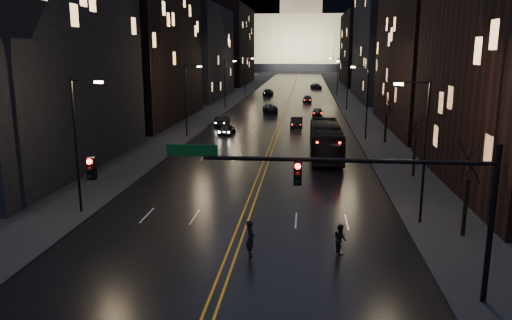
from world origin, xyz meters
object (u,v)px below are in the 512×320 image
(oncoming_car_a, at_px, (227,130))
(pedestrian_a, at_px, (250,238))
(bus, at_px, (326,140))
(oncoming_car_b, at_px, (222,121))
(traffic_signal, at_px, (355,186))
(receding_car_a, at_px, (297,122))
(pedestrian_b, at_px, (340,239))

(oncoming_car_a, xyz_separation_m, pedestrian_a, (7.32, -37.99, 0.29))
(bus, relative_size, oncoming_car_a, 3.07)
(oncoming_car_a, distance_m, oncoming_car_b, 7.94)
(bus, bearing_deg, oncoming_car_b, 124.22)
(traffic_signal, bearing_deg, receding_car_a, 93.97)
(pedestrian_b, bearing_deg, pedestrian_a, 81.16)
(receding_car_a, distance_m, pedestrian_b, 44.24)
(traffic_signal, xyz_separation_m, pedestrian_b, (-0.15, 5.00, -4.29))
(receding_car_a, bearing_deg, pedestrian_a, -90.26)
(oncoming_car_a, distance_m, pedestrian_a, 38.69)
(traffic_signal, relative_size, pedestrian_b, 10.59)
(oncoming_car_a, bearing_deg, receding_car_a, -134.19)
(traffic_signal, bearing_deg, oncoming_car_a, 106.16)
(receding_car_a, xyz_separation_m, pedestrian_b, (3.26, -44.12, 0.07))
(oncoming_car_b, distance_m, pedestrian_b, 46.97)
(receding_car_a, relative_size, pedestrian_b, 2.76)
(traffic_signal, xyz_separation_m, pedestrian_a, (-4.89, 4.15, -4.12))
(traffic_signal, height_order, oncoming_car_a, traffic_signal)
(oncoming_car_a, relative_size, receding_car_a, 0.91)
(bus, height_order, pedestrian_b, bus)
(oncoming_car_a, relative_size, oncoming_car_b, 0.92)
(traffic_signal, bearing_deg, pedestrian_a, 139.64)
(bus, distance_m, oncoming_car_b, 24.53)
(traffic_signal, distance_m, pedestrian_b, 6.59)
(oncoming_car_a, height_order, pedestrian_b, pedestrian_b)
(pedestrian_a, bearing_deg, bus, -22.57)
(bus, distance_m, oncoming_car_a, 17.38)
(oncoming_car_a, bearing_deg, oncoming_car_b, -69.06)
(pedestrian_a, xyz_separation_m, pedestrian_b, (4.74, 0.85, -0.17))
(oncoming_car_b, height_order, receding_car_a, receding_car_a)
(bus, relative_size, receding_car_a, 2.79)
(oncoming_car_b, bearing_deg, bus, 126.48)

